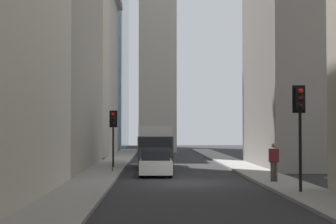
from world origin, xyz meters
TOP-DOWN VIEW (x-y plane):
  - ground_plane at (0.00, 0.00)m, footprint 135.00×135.00m
  - sidewalk_right at (0.00, 4.50)m, footprint 90.00×2.20m
  - sidewalk_left at (0.00, -4.50)m, footprint 90.00×2.20m
  - building_right_far at (30.72, 10.59)m, footprint 12.68×10.50m
  - delivery_truck at (11.12, 1.40)m, footprint 6.46×2.25m
  - sedan_white at (4.37, 1.40)m, footprint 4.30×1.78m
  - traffic_light_foreground at (-5.23, -4.24)m, footprint 0.43×0.52m
  - traffic_light_midblock at (9.43, 4.15)m, footprint 0.43×0.52m
  - pedestrian at (-0.90, -4.13)m, footprint 0.26×0.44m
  - discarded_bottle at (5.69, 3.92)m, footprint 0.07×0.07m

SIDE VIEW (x-z plane):
  - ground_plane at x=0.00m, z-range 0.00..0.00m
  - sidewalk_right at x=0.00m, z-range 0.00..0.14m
  - sidewalk_left at x=0.00m, z-range 0.00..0.14m
  - discarded_bottle at x=5.69m, z-range 0.11..0.38m
  - sedan_white at x=4.37m, z-range -0.04..1.37m
  - pedestrian at x=-0.90m, z-range 0.23..2.02m
  - delivery_truck at x=11.12m, z-range 0.04..2.88m
  - traffic_light_midblock at x=9.43m, z-range 1.00..4.70m
  - traffic_light_foreground at x=-5.23m, z-range 1.12..5.31m
  - building_right_far at x=30.72m, z-range 0.01..20.06m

